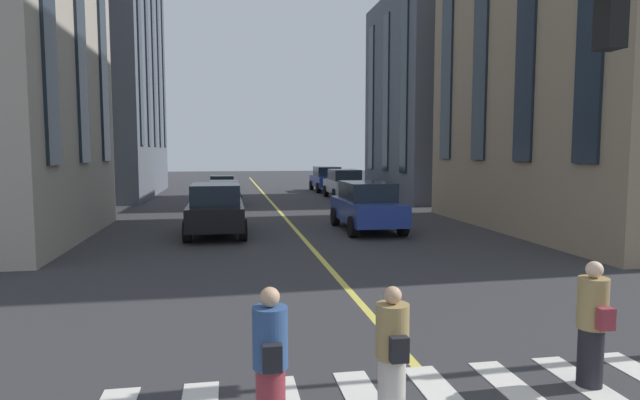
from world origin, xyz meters
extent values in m
cube|color=#D8C64C|center=(20.00, 0.00, 0.00)|extent=(80.00, 0.16, 0.01)
cube|color=silver|center=(3.44, -2.00, 0.01)|extent=(2.40, 0.45, 0.01)
cube|color=silver|center=(3.44, -1.00, 0.01)|extent=(2.40, 0.45, 0.01)
cube|color=navy|center=(37.60, -4.90, 0.78)|extent=(4.70, 1.95, 0.80)
cube|color=#19232D|center=(37.60, -4.90, 1.53)|extent=(2.58, 1.72, 0.70)
cylinder|color=black|center=(39.15, -3.96, 0.38)|extent=(0.76, 0.27, 0.76)
cylinder|color=black|center=(39.15, -5.84, 0.38)|extent=(0.76, 0.27, 0.76)
cylinder|color=black|center=(36.05, -3.96, 0.38)|extent=(0.76, 0.27, 0.76)
cylinder|color=black|center=(36.05, -5.84, 0.38)|extent=(0.76, 0.27, 0.76)
cube|color=black|center=(17.45, 3.04, 0.78)|extent=(4.70, 1.95, 0.80)
cube|color=#19232D|center=(17.45, 3.04, 1.53)|extent=(2.59, 1.72, 0.70)
cylinder|color=black|center=(15.90, 2.10, 0.38)|extent=(0.76, 0.27, 0.76)
cylinder|color=black|center=(15.90, 3.97, 0.38)|extent=(0.76, 0.27, 0.76)
cylinder|color=black|center=(19.00, 2.10, 0.38)|extent=(0.76, 0.27, 0.76)
cylinder|color=black|center=(19.00, 3.97, 0.38)|extent=(0.76, 0.27, 0.76)
cube|color=#B7BABF|center=(31.44, -4.90, 0.78)|extent=(4.70, 1.95, 0.80)
cube|color=#19232D|center=(31.44, -4.90, 1.53)|extent=(2.59, 1.72, 0.70)
cylinder|color=black|center=(32.99, -3.96, 0.38)|extent=(0.76, 0.27, 0.76)
cylinder|color=black|center=(32.99, -5.84, 0.38)|extent=(0.76, 0.27, 0.76)
cylinder|color=black|center=(29.89, -3.96, 0.38)|extent=(0.76, 0.27, 0.76)
cylinder|color=black|center=(29.89, -5.84, 0.38)|extent=(0.76, 0.27, 0.76)
cube|color=navy|center=(17.53, -2.70, 0.78)|extent=(4.70, 1.95, 0.80)
cube|color=#19232D|center=(17.53, -2.70, 1.53)|extent=(2.59, 1.72, 0.70)
cylinder|color=black|center=(19.08, -1.77, 0.38)|extent=(0.76, 0.27, 0.76)
cylinder|color=black|center=(19.08, -3.64, 0.38)|extent=(0.76, 0.27, 0.76)
cylinder|color=black|center=(15.98, -1.77, 0.38)|extent=(0.76, 0.27, 0.76)
cylinder|color=black|center=(15.98, -3.64, 0.38)|extent=(0.76, 0.27, 0.76)
cube|color=silver|center=(34.27, 2.93, 0.57)|extent=(3.90, 1.75, 0.55)
cube|color=#19232D|center=(34.47, 2.93, 1.12)|extent=(1.64, 1.54, 0.55)
cylinder|color=black|center=(32.99, 2.09, 0.30)|extent=(0.60, 0.21, 0.60)
cylinder|color=black|center=(32.99, 3.77, 0.30)|extent=(0.60, 0.21, 0.60)
cylinder|color=black|center=(35.56, 2.09, 0.30)|extent=(0.60, 0.21, 0.60)
cylinder|color=black|center=(35.56, 3.77, 0.30)|extent=(0.60, 0.21, 0.60)
cube|color=#1E6038|center=(28.60, 2.80, 0.59)|extent=(4.40, 1.80, 0.55)
cube|color=#19232D|center=(28.82, 2.80, 1.12)|extent=(1.85, 1.58, 0.50)
cylinder|color=black|center=(27.14, 1.93, 0.32)|extent=(0.64, 0.22, 0.64)
cylinder|color=black|center=(27.14, 3.66, 0.32)|extent=(0.64, 0.22, 0.64)
cylinder|color=black|center=(30.05, 1.93, 0.32)|extent=(0.64, 0.22, 0.64)
cylinder|color=black|center=(30.05, 3.66, 0.32)|extent=(0.64, 0.22, 0.64)
cylinder|color=beige|center=(3.30, 0.81, 0.37)|extent=(0.32, 0.32, 0.73)
cylinder|color=#997F4C|center=(3.30, 0.81, 1.04)|extent=(0.38, 0.38, 0.62)
sphere|color=tan|center=(3.30, 0.81, 1.46)|extent=(0.20, 0.20, 0.20)
cube|color=black|center=(3.05, 0.81, 0.92)|extent=(0.12, 0.20, 0.28)
cylinder|color=#2D4C7F|center=(3.16, 2.20, 1.10)|extent=(0.38, 0.38, 0.66)
sphere|color=tan|center=(3.16, 2.20, 1.54)|extent=(0.21, 0.21, 0.21)
cube|color=black|center=(2.91, 2.20, 0.97)|extent=(0.12, 0.20, 0.28)
cylinder|color=black|center=(3.68, -2.01, 0.39)|extent=(0.32, 0.32, 0.78)
cylinder|color=#997F4C|center=(3.68, -2.01, 1.11)|extent=(0.38, 0.38, 0.67)
sphere|color=beige|center=(3.68, -2.01, 1.56)|extent=(0.22, 0.22, 0.22)
cube|color=maroon|center=(3.43, -2.01, 0.98)|extent=(0.12, 0.20, 0.28)
cube|color=black|center=(4.51, -2.72, 4.95)|extent=(0.36, 0.30, 0.90)
sphere|color=gold|center=(4.51, -2.72, 4.95)|extent=(0.18, 0.18, 0.18)
sphere|color=green|center=(4.51, -2.72, 4.65)|extent=(0.18, 0.18, 0.18)
cube|color=#565B66|center=(36.47, 13.88, 12.18)|extent=(15.13, 12.77, 24.36)
cube|color=#19232D|center=(36.47, 7.45, 12.67)|extent=(1.10, 0.10, 18.51)
cube|color=#19232D|center=(39.49, 7.45, 12.67)|extent=(1.10, 0.10, 18.51)
cube|color=#19232D|center=(42.52, 7.45, 12.67)|extent=(1.10, 0.10, 18.51)
cube|color=#565B66|center=(30.82, -12.76, 6.47)|extent=(10.57, 10.52, 12.95)
cube|color=#19232D|center=(27.30, -7.45, 6.73)|extent=(1.10, 0.10, 9.84)
cube|color=#19232D|center=(30.82, -7.45, 6.73)|extent=(1.10, 0.10, 9.84)
cube|color=#19232D|center=(34.34, -7.45, 6.73)|extent=(1.10, 0.10, 9.84)
camera|label=1|loc=(-2.36, 2.63, 3.08)|focal=29.98mm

